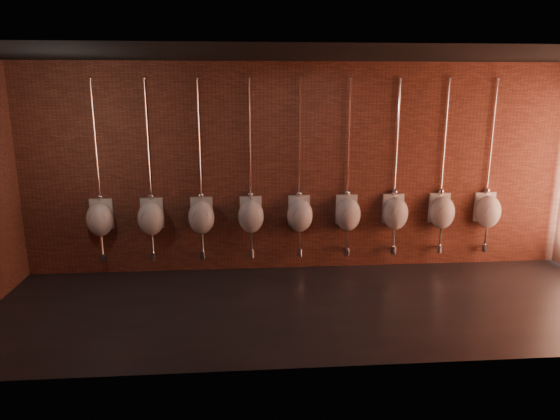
{
  "coord_description": "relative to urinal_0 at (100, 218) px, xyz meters",
  "views": [
    {
      "loc": [
        -0.95,
        -6.08,
        2.8
      ],
      "look_at": [
        -0.39,
        0.9,
        1.1
      ],
      "focal_mm": 32.0,
      "sensor_mm": 36.0,
      "label": 1
    }
  ],
  "objects": [
    {
      "name": "ground",
      "position": [
        3.07,
        -1.36,
        -0.91
      ],
      "size": [
        8.5,
        8.5,
        0.0
      ],
      "primitive_type": "plane",
      "color": "black",
      "rests_on": "ground"
    },
    {
      "name": "urinal_6",
      "position": [
        4.54,
        0.0,
        0.0
      ],
      "size": [
        0.41,
        0.36,
        2.72
      ],
      "color": "silver",
      "rests_on": "ground"
    },
    {
      "name": "urinal_4",
      "position": [
        3.02,
        0.0,
        0.0
      ],
      "size": [
        0.41,
        0.36,
        2.72
      ],
      "color": "silver",
      "rests_on": "ground"
    },
    {
      "name": "urinal_3",
      "position": [
        2.27,
        0.0,
        0.0
      ],
      "size": [
        0.41,
        0.36,
        2.72
      ],
      "color": "silver",
      "rests_on": "ground"
    },
    {
      "name": "room_shell",
      "position": [
        3.07,
        -1.36,
        1.1
      ],
      "size": [
        8.54,
        3.04,
        3.22
      ],
      "color": "black",
      "rests_on": "ground"
    },
    {
      "name": "urinal_5",
      "position": [
        3.78,
        0.0,
        0.0
      ],
      "size": [
        0.41,
        0.36,
        2.72
      ],
      "color": "silver",
      "rests_on": "ground"
    },
    {
      "name": "urinal_1",
      "position": [
        0.76,
        0.0,
        0.0
      ],
      "size": [
        0.41,
        0.36,
        2.72
      ],
      "color": "silver",
      "rests_on": "ground"
    },
    {
      "name": "urinal_7",
      "position": [
        5.29,
        0.0,
        0.0
      ],
      "size": [
        0.41,
        0.36,
        2.72
      ],
      "color": "silver",
      "rests_on": "ground"
    },
    {
      "name": "urinal_8",
      "position": [
        6.05,
        0.0,
        0.0
      ],
      "size": [
        0.41,
        0.36,
        2.72
      ],
      "color": "silver",
      "rests_on": "ground"
    },
    {
      "name": "urinal_0",
      "position": [
        0.0,
        0.0,
        0.0
      ],
      "size": [
        0.41,
        0.36,
        2.72
      ],
      "color": "silver",
      "rests_on": "ground"
    },
    {
      "name": "urinal_2",
      "position": [
        1.51,
        0.0,
        0.0
      ],
      "size": [
        0.41,
        0.36,
        2.72
      ],
      "color": "silver",
      "rests_on": "ground"
    }
  ]
}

